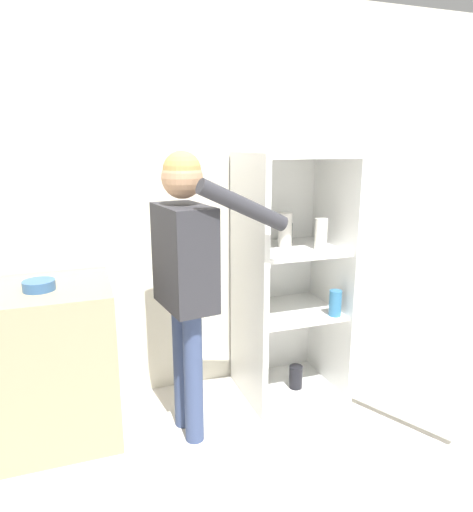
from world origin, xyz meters
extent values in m
plane|color=beige|center=(0.00, 0.00, 0.00)|extent=(12.00, 12.00, 0.00)
cube|color=silver|center=(0.00, 0.98, 1.27)|extent=(7.00, 0.06, 2.55)
cube|color=white|center=(0.27, 0.64, 0.02)|extent=(0.63, 0.59, 0.04)
cube|color=white|center=(0.27, 0.64, 1.57)|extent=(0.63, 0.59, 0.04)
cube|color=white|center=(0.27, 0.91, 0.79)|extent=(0.63, 0.03, 1.52)
cube|color=white|center=(-0.03, 0.64, 0.79)|extent=(0.04, 0.59, 1.52)
cube|color=white|center=(0.56, 0.64, 0.79)|extent=(0.03, 0.59, 1.52)
cube|color=white|center=(0.27, 0.64, 0.57)|extent=(0.56, 0.52, 0.02)
cube|color=white|center=(0.27, 0.64, 0.98)|extent=(0.56, 0.52, 0.02)
cube|color=white|center=(0.73, 0.07, 0.79)|extent=(0.31, 0.59, 1.52)
cylinder|color=black|center=(0.30, 0.77, 1.06)|extent=(0.05, 0.05, 0.13)
cylinder|color=beige|center=(0.22, 0.66, 1.11)|extent=(0.08, 0.08, 0.22)
cylinder|color=beige|center=(0.41, 0.53, 1.09)|extent=(0.08, 0.08, 0.19)
cylinder|color=black|center=(0.29, 0.59, 0.11)|extent=(0.09, 0.09, 0.16)
cylinder|color=teal|center=(0.47, 0.44, 0.67)|extent=(0.08, 0.08, 0.16)
cylinder|color=#B78C1E|center=(0.04, 0.85, 0.70)|extent=(0.06, 0.06, 0.24)
cylinder|color=#384770|center=(-0.50, 0.49, 0.39)|extent=(0.10, 0.10, 0.78)
cylinder|color=#384770|center=(-0.47, 0.32, 0.39)|extent=(0.10, 0.10, 0.78)
cube|color=#2D2D33|center=(-0.48, 0.41, 1.05)|extent=(0.29, 0.44, 0.55)
sphere|color=tan|center=(-0.48, 0.41, 1.46)|extent=(0.21, 0.21, 0.21)
sphere|color=#AD894C|center=(-0.48, 0.41, 1.50)|extent=(0.20, 0.20, 0.20)
cylinder|color=#2D2D33|center=(-0.52, 0.63, 1.02)|extent=(0.08, 0.08, 0.52)
cylinder|color=#2D2D33|center=(-0.22, 0.21, 1.33)|extent=(0.51, 0.16, 0.29)
cube|color=tan|center=(-1.19, 0.63, 0.45)|extent=(0.65, 0.60, 0.89)
cylinder|color=#335B8E|center=(-1.22, 0.59, 0.92)|extent=(0.17, 0.17, 0.05)
camera|label=1|loc=(-1.00, -1.89, 1.64)|focal=32.00mm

